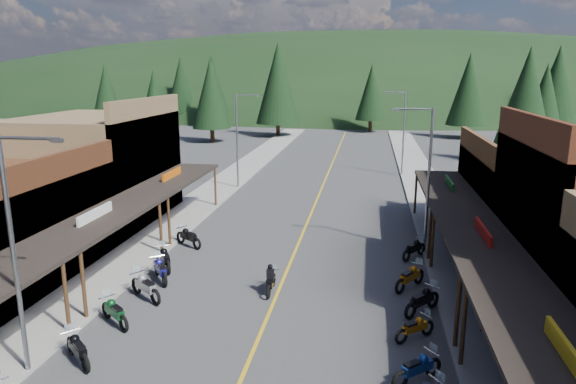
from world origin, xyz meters
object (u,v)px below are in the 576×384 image
at_px(pedestrian_east_b, 434,209).
at_px(pine_3, 371,92).
at_px(streetlight_3, 402,129).
at_px(pine_5, 557,82).
at_px(bike_east_10, 414,248).
at_px(pine_4, 468,89).
at_px(shop_east_3, 538,199).
at_px(bike_west_8, 160,269).
at_px(shop_west_3, 99,169).
at_px(streetlight_1, 239,137).
at_px(rider_on_bike, 271,281).
at_px(streetlight_0, 17,247).
at_px(bike_west_7, 145,285).
at_px(pine_2, 278,83).
at_px(pedestrian_east_a, 487,312).
at_px(pine_10, 211,93).
at_px(bike_east_8, 422,299).
at_px(bike_west_9, 165,257).
at_px(pine_0, 106,91).
at_px(pine_9, 544,101).
at_px(bike_west_10, 188,236).
at_px(pine_7, 181,85).
at_px(shop_west_2, 0,225).
at_px(pine_11, 526,97).
at_px(bike_east_6, 417,367).
at_px(bike_west_6, 114,311).
at_px(pine_8, 155,104).
at_px(bike_east_7, 415,327).
at_px(pine_1, 212,86).
at_px(bike_west_5, 77,348).
at_px(bike_east_9, 410,276).

bearing_deg(pedestrian_east_b, pine_3, -82.77).
height_order(streetlight_3, pine_5, pine_5).
bearing_deg(bike_east_10, pine_4, 113.75).
height_order(shop_east_3, bike_west_8, shop_east_3).
bearing_deg(shop_west_3, pine_5, 51.79).
bearing_deg(pine_5, bike_west_8, -119.63).
distance_m(streetlight_1, rider_on_bike, 21.82).
height_order(streetlight_0, bike_west_7, streetlight_0).
xyz_separation_m(shop_west_3, streetlight_1, (6.83, 10.70, 0.94)).
bearing_deg(pine_2, pedestrian_east_a, -72.65).
relative_size(pine_10, bike_east_8, 5.21).
distance_m(bike_west_7, bike_west_9, 3.55).
height_order(pine_0, bike_west_7, pine_0).
xyz_separation_m(pine_9, bike_west_10, (-30.16, -37.99, -5.75)).
distance_m(streetlight_3, pedestrian_east_b, 16.42).
relative_size(bike_west_10, pedestrian_east_a, 1.28).
distance_m(streetlight_3, pine_7, 60.34).
height_order(streetlight_3, pine_0, pine_0).
height_order(shop_west_2, bike_west_10, shop_west_2).
distance_m(pine_11, bike_east_6, 45.38).
distance_m(bike_west_6, bike_west_8, 4.47).
bearing_deg(rider_on_bike, bike_west_9, 160.69).
relative_size(pine_7, pine_10, 1.08).
bearing_deg(bike_west_10, pine_8, 60.32).
relative_size(pine_3, bike_east_7, 5.95).
distance_m(streetlight_1, pine_1, 51.01).
distance_m(bike_east_7, bike_east_8, 2.30).
height_order(bike_west_5, bike_east_7, bike_west_5).
bearing_deg(streetlight_3, pine_3, 94.69).
bearing_deg(bike_west_7, pine_2, 40.98).
height_order(pine_5, bike_west_5, pine_5).
distance_m(streetlight_0, pine_2, 64.17).
relative_size(shop_west_3, bike_east_10, 5.28).
distance_m(pine_5, pine_7, 66.13).
bearing_deg(pedestrian_east_a, pine_1, -173.59).
distance_m(shop_west_3, pine_3, 57.59).
bearing_deg(pine_7, bike_east_6, -64.94).
bearing_deg(streetlight_3, pine_0, 145.72).
distance_m(pine_10, bike_west_10, 45.02).
bearing_deg(streetlight_0, pedestrian_east_a, 17.69).
relative_size(pine_5, pine_7, 1.12).
bearing_deg(pine_11, shop_west_3, -141.68).
bearing_deg(bike_east_8, pine_2, 146.18).
distance_m(pine_10, bike_west_7, 51.88).
distance_m(pine_5, bike_east_10, 70.91).
bearing_deg(pine_9, bike_west_8, -124.74).
distance_m(pine_9, bike_east_9, 46.11).
distance_m(streetlight_3, bike_west_8, 30.95).
height_order(streetlight_3, bike_east_9, streetlight_3).
xyz_separation_m(pine_9, bike_west_5, (-29.77, -50.19, -5.79)).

